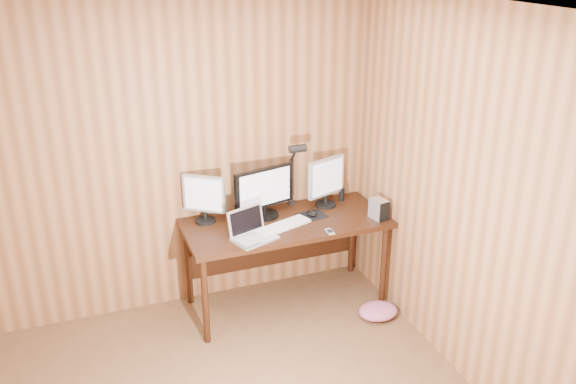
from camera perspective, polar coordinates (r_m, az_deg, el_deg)
room_shell at (r=2.95m, az=-6.11°, el=-9.36°), size 4.00×4.00×4.00m
desk at (r=4.92m, az=-0.50°, el=-3.71°), size 1.60×0.70×0.75m
monitor_center at (r=4.81m, az=-2.25°, el=0.02°), size 0.52×0.23×0.41m
monitor_left at (r=4.76m, az=-7.85°, el=-0.53°), size 0.30×0.22×0.39m
monitor_right at (r=5.01m, az=3.60°, el=1.07°), size 0.36×0.17×0.42m
laptop at (r=4.53m, az=-3.48°, el=-3.66°), size 0.37×0.33×0.22m
keyboard at (r=4.71m, az=-0.50°, el=-3.18°), size 0.48×0.28×0.02m
mousepad at (r=4.90m, az=2.22°, el=-2.22°), size 0.25×0.22×0.00m
mouse at (r=4.89m, az=2.23°, el=-2.00°), size 0.09×0.13×0.04m
hard_drive at (r=4.88m, az=8.50°, el=-1.59°), size 0.13×0.16×0.16m
phone at (r=4.64m, az=3.94°, el=-3.72°), size 0.05×0.10×0.01m
speaker at (r=5.18m, az=5.04°, el=-0.22°), size 0.05×0.05×0.11m
desk_lamp at (r=4.92m, az=0.62°, el=2.53°), size 0.14×0.20×0.60m
fabric_pile at (r=5.02m, az=8.44°, el=-10.98°), size 0.36×0.31×0.10m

